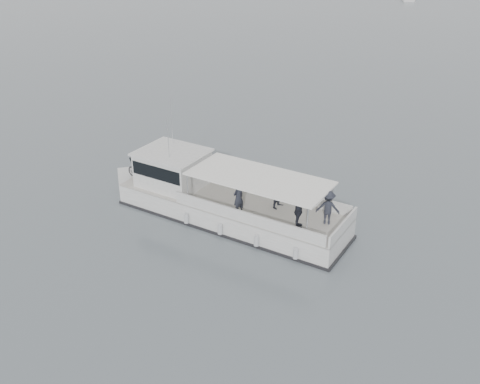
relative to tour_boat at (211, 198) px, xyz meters
The scene contains 2 objects.
ground 2.19m from the tour_boat, 81.17° to the right, with size 1400.00×1400.00×0.00m, color #51595F.
tour_boat is the anchor object (origin of this frame).
Camera 1 is at (12.68, -16.30, 12.58)m, focal length 40.00 mm.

